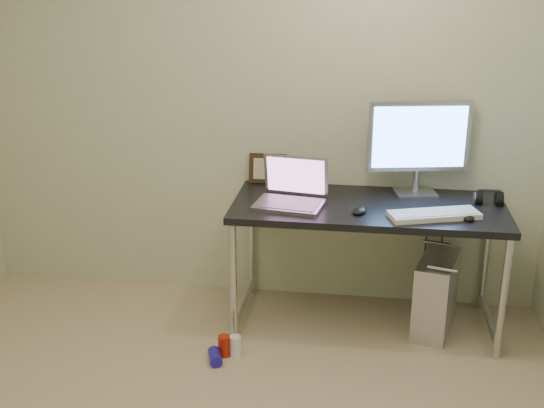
{
  "coord_description": "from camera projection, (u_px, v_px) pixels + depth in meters",
  "views": [
    {
      "loc": [
        0.68,
        -2.23,
        2.04
      ],
      "look_at": [
        0.21,
        1.07,
        0.85
      ],
      "focal_mm": 45.0,
      "sensor_mm": 36.0,
      "label": 1
    }
  ],
  "objects": [
    {
      "name": "monitor",
      "position": [
        419.0,
        141.0,
        3.89
      ],
      "size": [
        0.58,
        0.21,
        0.55
      ],
      "rotation": [
        0.0,
        0.0,
        0.19
      ],
      "color": "#A3A2A9",
      "rests_on": "desk"
    },
    {
      "name": "cable_b",
      "position": [
        441.0,
        250.0,
        4.14
      ],
      "size": [
        0.02,
        0.11,
        0.71
      ],
      "primitive_type": "cylinder",
      "rotation": [
        0.14,
        0.0,
        0.09
      ],
      "color": "black",
      "rests_on": "ground"
    },
    {
      "name": "cable_a",
      "position": [
        426.0,
        245.0,
        4.17
      ],
      "size": [
        0.01,
        0.16,
        0.69
      ],
      "primitive_type": "cylinder",
      "rotation": [
        0.21,
        0.0,
        0.0
      ],
      "color": "black",
      "rests_on": "ground"
    },
    {
      "name": "tower_computer",
      "position": [
        436.0,
        294.0,
        3.93
      ],
      "size": [
        0.29,
        0.47,
        0.48
      ],
      "rotation": [
        0.0,
        0.0,
        -0.26
      ],
      "color": "silver",
      "rests_on": "ground"
    },
    {
      "name": "picture_frame",
      "position": [
        268.0,
        168.0,
        4.17
      ],
      "size": [
        0.23,
        0.07,
        0.19
      ],
      "primitive_type": "cube",
      "rotation": [
        -0.21,
        0.0,
        0.01
      ],
      "color": "black",
      "rests_on": "desk"
    },
    {
      "name": "headphones",
      "position": [
        489.0,
        199.0,
        3.83
      ],
      "size": [
        0.15,
        0.09,
        0.1
      ],
      "rotation": [
        0.0,
        0.0,
        -0.0
      ],
      "color": "black",
      "rests_on": "desk"
    },
    {
      "name": "can_blue",
      "position": [
        215.0,
        357.0,
        3.66
      ],
      "size": [
        0.1,
        0.14,
        0.07
      ],
      "primitive_type": "cylinder",
      "rotation": [
        1.57,
        0.0,
        0.35
      ],
      "color": "#241BB9",
      "rests_on": "ground"
    },
    {
      "name": "wall_back",
      "position": [
        253.0,
        101.0,
        4.07
      ],
      "size": [
        3.5,
        0.02,
        2.5
      ],
      "primitive_type": "cube",
      "color": "beige",
      "rests_on": "ground"
    },
    {
      "name": "mouse_right",
      "position": [
        468.0,
        216.0,
        3.61
      ],
      "size": [
        0.08,
        0.12,
        0.04
      ],
      "primitive_type": "ellipsoid",
      "rotation": [
        0.0,
        0.0,
        0.04
      ],
      "color": "black",
      "rests_on": "desk"
    },
    {
      "name": "desk",
      "position": [
        368.0,
        218.0,
        3.86
      ],
      "size": [
        1.53,
        0.67,
        0.75
      ],
      "color": "black",
      "rests_on": "ground"
    },
    {
      "name": "keyboard",
      "position": [
        434.0,
        215.0,
        3.63
      ],
      "size": [
        0.51,
        0.3,
        0.03
      ],
      "primitive_type": "cube",
      "rotation": [
        0.0,
        0.0,
        0.31
      ],
      "color": "white",
      "rests_on": "desk"
    },
    {
      "name": "laptop",
      "position": [
        292.0,
        193.0,
        3.83
      ],
      "size": [
        0.41,
        0.36,
        0.26
      ],
      "rotation": [
        0.0,
        0.0,
        -0.15
      ],
      "color": "#A3A2A9",
      "rests_on": "desk"
    },
    {
      "name": "webcam",
      "position": [
        308.0,
        173.0,
        4.1
      ],
      "size": [
        0.04,
        0.03,
        0.12
      ],
      "rotation": [
        0.0,
        0.0,
        0.13
      ],
      "color": "silver",
      "rests_on": "desk"
    },
    {
      "name": "can_white",
      "position": [
        235.0,
        346.0,
        3.72
      ],
      "size": [
        0.08,
        0.08,
        0.12
      ],
      "primitive_type": "cylinder",
      "rotation": [
        0.0,
        0.0,
        0.23
      ],
      "color": "white",
      "rests_on": "ground"
    },
    {
      "name": "can_red",
      "position": [
        224.0,
        346.0,
        3.72
      ],
      "size": [
        0.09,
        0.09,
        0.12
      ],
      "primitive_type": "cylinder",
      "rotation": [
        0.0,
        0.0,
        -0.45
      ],
      "color": "#B51E0B",
      "rests_on": "ground"
    },
    {
      "name": "mouse_left",
      "position": [
        359.0,
        209.0,
        3.7
      ],
      "size": [
        0.1,
        0.13,
        0.04
      ],
      "primitive_type": "ellipsoid",
      "rotation": [
        0.0,
        0.0,
        -0.27
      ],
      "color": "black",
      "rests_on": "desk"
    }
  ]
}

